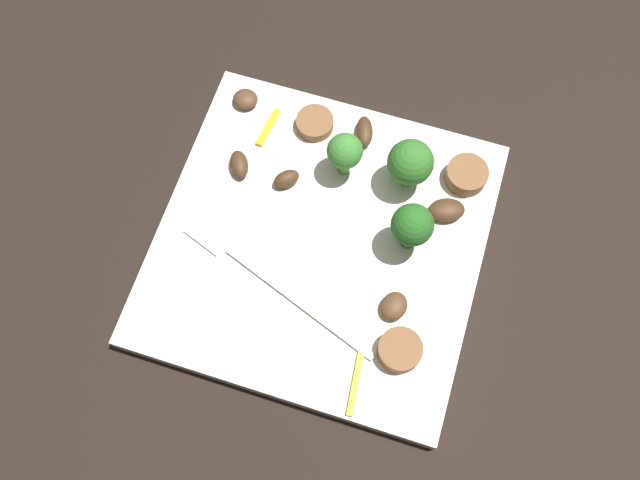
{
  "coord_description": "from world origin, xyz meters",
  "views": [
    {
      "loc": [
        -0.06,
        0.19,
        0.54
      ],
      "look_at": [
        0.0,
        0.0,
        0.02
      ],
      "focal_mm": 38.76,
      "sensor_mm": 36.0,
      "label": 1
    }
  ],
  "objects_px": {
    "sausage_slice_2": "(400,350)",
    "mushroom_4": "(286,179)",
    "fork": "(262,277)",
    "mushroom_0": "(394,306)",
    "sausage_slice_0": "(466,175)",
    "pepper_strip_2": "(356,381)",
    "plate": "(320,243)",
    "mushroom_2": "(245,99)",
    "mushroom_5": "(239,164)",
    "broccoli_floret_2": "(350,154)",
    "broccoli_floret_1": "(412,226)",
    "sausage_slice_1": "(315,123)",
    "mushroom_3": "(446,210)",
    "mushroom_1": "(364,132)",
    "pepper_strip_0": "(268,127)",
    "broccoli_floret_0": "(410,163)"
  },
  "relations": [
    {
      "from": "pepper_strip_2",
      "to": "sausage_slice_0",
      "type": "bearing_deg",
      "value": -101.89
    },
    {
      "from": "mushroom_1",
      "to": "mushroom_0",
      "type": "bearing_deg",
      "value": 114.58
    },
    {
      "from": "mushroom_4",
      "to": "pepper_strip_0",
      "type": "bearing_deg",
      "value": -54.63
    },
    {
      "from": "sausage_slice_2",
      "to": "mushroom_0",
      "type": "relative_size",
      "value": 1.39
    },
    {
      "from": "mushroom_0",
      "to": "mushroom_1",
      "type": "height_order",
      "value": "mushroom_1"
    },
    {
      "from": "plate",
      "to": "broccoli_floret_1",
      "type": "bearing_deg",
      "value": -164.44
    },
    {
      "from": "broccoli_floret_1",
      "to": "pepper_strip_2",
      "type": "height_order",
      "value": "broccoli_floret_1"
    },
    {
      "from": "sausage_slice_0",
      "to": "mushroom_3",
      "type": "distance_m",
      "value": 0.04
    },
    {
      "from": "fork",
      "to": "sausage_slice_2",
      "type": "height_order",
      "value": "sausage_slice_2"
    },
    {
      "from": "plate",
      "to": "pepper_strip_0",
      "type": "bearing_deg",
      "value": -49.24
    },
    {
      "from": "plate",
      "to": "mushroom_4",
      "type": "xyz_separation_m",
      "value": [
        0.04,
        -0.04,
        0.01
      ]
    },
    {
      "from": "sausage_slice_1",
      "to": "mushroom_3",
      "type": "distance_m",
      "value": 0.14
    },
    {
      "from": "fork",
      "to": "mushroom_4",
      "type": "xyz_separation_m",
      "value": [
        0.01,
        -0.09,
        0.0
      ]
    },
    {
      "from": "sausage_slice_1",
      "to": "mushroom_1",
      "type": "relative_size",
      "value": 1.1
    },
    {
      "from": "sausage_slice_1",
      "to": "pepper_strip_2",
      "type": "distance_m",
      "value": 0.22
    },
    {
      "from": "mushroom_0",
      "to": "mushroom_2",
      "type": "height_order",
      "value": "same"
    },
    {
      "from": "mushroom_2",
      "to": "mushroom_5",
      "type": "height_order",
      "value": "mushroom_5"
    },
    {
      "from": "broccoli_floret_2",
      "to": "mushroom_3",
      "type": "bearing_deg",
      "value": 171.53
    },
    {
      "from": "sausage_slice_2",
      "to": "mushroom_2",
      "type": "bearing_deg",
      "value": -43.09
    },
    {
      "from": "mushroom_1",
      "to": "pepper_strip_0",
      "type": "distance_m",
      "value": 0.08
    },
    {
      "from": "broccoli_floret_1",
      "to": "mushroom_5",
      "type": "xyz_separation_m",
      "value": [
        0.15,
        -0.02,
        -0.03
      ]
    },
    {
      "from": "sausage_slice_1",
      "to": "broccoli_floret_1",
      "type": "bearing_deg",
      "value": 142.14
    },
    {
      "from": "fork",
      "to": "mushroom_0",
      "type": "bearing_deg",
      "value": -155.97
    },
    {
      "from": "plate",
      "to": "broccoli_floret_0",
      "type": "xyz_separation_m",
      "value": [
        -0.05,
        -0.07,
        0.04
      ]
    },
    {
      "from": "mushroom_2",
      "to": "mushroom_4",
      "type": "xyz_separation_m",
      "value": [
        -0.06,
        0.06,
        0.0
      ]
    },
    {
      "from": "mushroom_2",
      "to": "mushroom_3",
      "type": "relative_size",
      "value": 0.72
    },
    {
      "from": "mushroom_4",
      "to": "mushroom_5",
      "type": "distance_m",
      "value": 0.04
    },
    {
      "from": "mushroom_1",
      "to": "mushroom_2",
      "type": "height_order",
      "value": "mushroom_1"
    },
    {
      "from": "plate",
      "to": "broccoli_floret_2",
      "type": "xyz_separation_m",
      "value": [
        -0.0,
        -0.07,
        0.04
      ]
    },
    {
      "from": "sausage_slice_1",
      "to": "pepper_strip_2",
      "type": "bearing_deg",
      "value": 115.57
    },
    {
      "from": "mushroom_1",
      "to": "mushroom_5",
      "type": "xyz_separation_m",
      "value": [
        0.09,
        0.06,
        -0.0
      ]
    },
    {
      "from": "mushroom_1",
      "to": "mushroom_5",
      "type": "relative_size",
      "value": 1.13
    },
    {
      "from": "broccoli_floret_2",
      "to": "pepper_strip_2",
      "type": "height_order",
      "value": "broccoli_floret_2"
    },
    {
      "from": "broccoli_floret_0",
      "to": "sausage_slice_0",
      "type": "relative_size",
      "value": 1.52
    },
    {
      "from": "mushroom_2",
      "to": "sausage_slice_1",
      "type": "bearing_deg",
      "value": 175.82
    },
    {
      "from": "mushroom_4",
      "to": "pepper_strip_0",
      "type": "xyz_separation_m",
      "value": [
        0.03,
        -0.04,
        -0.0
      ]
    },
    {
      "from": "sausage_slice_2",
      "to": "mushroom_4",
      "type": "xyz_separation_m",
      "value": [
        0.13,
        -0.11,
        -0.0
      ]
    },
    {
      "from": "mushroom_4",
      "to": "pepper_strip_2",
      "type": "relative_size",
      "value": 0.43
    },
    {
      "from": "plate",
      "to": "mushroom_2",
      "type": "distance_m",
      "value": 0.15
    },
    {
      "from": "broccoli_floret_1",
      "to": "pepper_strip_2",
      "type": "distance_m",
      "value": 0.12
    },
    {
      "from": "sausage_slice_0",
      "to": "broccoli_floret_1",
      "type": "bearing_deg",
      "value": 65.45
    },
    {
      "from": "fork",
      "to": "mushroom_4",
      "type": "relative_size",
      "value": 7.64
    },
    {
      "from": "broccoli_floret_2",
      "to": "fork",
      "type": "bearing_deg",
      "value": 70.76
    },
    {
      "from": "sausage_slice_0",
      "to": "pepper_strip_2",
      "type": "xyz_separation_m",
      "value": [
        0.04,
        0.19,
        -0.01
      ]
    },
    {
      "from": "fork",
      "to": "pepper_strip_2",
      "type": "bearing_deg",
      "value": 169.33
    },
    {
      "from": "sausage_slice_0",
      "to": "mushroom_3",
      "type": "height_order",
      "value": "sausage_slice_0"
    },
    {
      "from": "broccoli_floret_0",
      "to": "mushroom_3",
      "type": "height_order",
      "value": "broccoli_floret_0"
    },
    {
      "from": "fork",
      "to": "mushroom_5",
      "type": "bearing_deg",
      "value": -39.68
    },
    {
      "from": "sausage_slice_0",
      "to": "mushroom_4",
      "type": "relative_size",
      "value": 1.54
    },
    {
      "from": "broccoli_floret_0",
      "to": "mushroom_4",
      "type": "relative_size",
      "value": 2.34
    }
  ]
}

